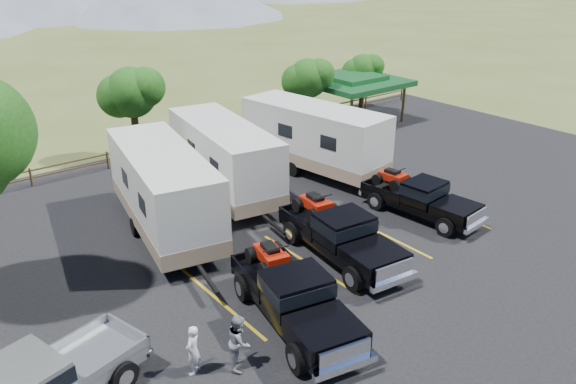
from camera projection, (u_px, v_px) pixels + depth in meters
ground at (425, 292)px, 19.72m from camera, size 320.00×320.00×0.00m
asphalt_lot at (363, 257)px, 21.87m from camera, size 44.00×34.00×0.04m
stall_lines at (346, 247)px, 22.58m from camera, size 12.12×5.50×0.01m
tree_ne_a at (308, 79)px, 35.67m from camera, size 3.11×2.92×4.76m
tree_ne_b at (363, 70)px, 39.96m from camera, size 2.77×2.59×4.27m
tree_north at (131, 93)px, 30.69m from camera, size 3.46×3.24×5.25m
rail_fence at (203, 137)px, 33.91m from camera, size 36.12×0.12×1.00m
pavilion at (353, 81)px, 38.24m from camera, size 6.20×6.20×3.22m
rig_left at (293, 295)px, 17.69m from camera, size 3.24×6.52×2.08m
rig_center at (340, 233)px, 21.50m from camera, size 2.83×6.51×2.11m
rig_right at (419, 197)px, 24.93m from camera, size 2.40×5.78×1.88m
trailer_left at (164, 191)px, 23.05m from camera, size 4.29×10.40×3.60m
trailer_center at (224, 158)px, 26.76m from camera, size 3.93×10.17×3.52m
trailer_right at (314, 138)px, 29.56m from camera, size 3.82×10.35×3.58m
person_a at (193, 350)px, 15.60m from camera, size 0.68×0.61×1.56m
person_b at (240, 341)px, 15.83m from camera, size 1.03×1.05×1.71m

